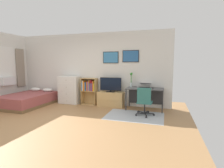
# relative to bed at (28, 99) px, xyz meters

# --- Properties ---
(ground_plane) EXTENTS (7.20, 7.20, 0.00)m
(ground_plane) POSITION_rel_bed_xyz_m (2.05, -1.39, -0.22)
(ground_plane) COLOR #A87A4C
(wall_back_with_posters) EXTENTS (6.12, 0.09, 2.70)m
(wall_back_with_posters) POSITION_rel_bed_xyz_m (2.06, 1.04, 1.13)
(wall_back_with_posters) COLOR silver
(wall_back_with_posters) RESTS_ON ground_plane
(area_rug) EXTENTS (1.70, 1.20, 0.01)m
(area_rug) POSITION_rel_bed_xyz_m (4.02, -0.14, -0.22)
(area_rug) COLOR #B2B7BC
(area_rug) RESTS_ON ground_plane
(bed) EXTENTS (1.39, 1.99, 0.56)m
(bed) POSITION_rel_bed_xyz_m (0.00, 0.00, 0.00)
(bed) COLOR brown
(bed) RESTS_ON ground_plane
(dresser) EXTENTS (0.81, 0.46, 1.07)m
(dresser) POSITION_rel_bed_xyz_m (1.29, 0.77, 0.31)
(dresser) COLOR white
(dresser) RESTS_ON ground_plane
(bookshelf) EXTENTS (0.59, 0.30, 1.01)m
(bookshelf) POSITION_rel_bed_xyz_m (2.10, 0.82, 0.39)
(bookshelf) COLOR tan
(bookshelf) RESTS_ON ground_plane
(tv_stand) EXTENTS (0.95, 0.41, 0.53)m
(tv_stand) POSITION_rel_bed_xyz_m (2.98, 0.78, 0.04)
(tv_stand) COLOR tan
(tv_stand) RESTS_ON ground_plane
(television) EXTENTS (0.80, 0.16, 0.52)m
(television) POSITION_rel_bed_xyz_m (2.98, 0.76, 0.57)
(television) COLOR black
(television) RESTS_ON tv_stand
(desk) EXTENTS (1.23, 0.62, 0.74)m
(desk) POSITION_rel_bed_xyz_m (4.22, 0.75, 0.39)
(desk) COLOR #4C4C4F
(desk) RESTS_ON ground_plane
(office_chair) EXTENTS (0.56, 0.58, 0.86)m
(office_chair) POSITION_rel_bed_xyz_m (4.29, -0.06, 0.23)
(office_chair) COLOR #232326
(office_chair) RESTS_ON ground_plane
(laptop) EXTENTS (0.42, 0.45, 0.17)m
(laptop) POSITION_rel_bed_xyz_m (4.20, 0.79, 0.58)
(laptop) COLOR #B7B7BC
(laptop) RESTS_ON desk
(computer_mouse) EXTENTS (0.06, 0.10, 0.03)m
(computer_mouse) POSITION_rel_bed_xyz_m (4.48, 0.66, 0.53)
(computer_mouse) COLOR #262628
(computer_mouse) RESTS_ON desk
(bamboo_vase) EXTENTS (0.10, 0.10, 0.50)m
(bamboo_vase) POSITION_rel_bed_xyz_m (3.71, 0.85, 0.76)
(bamboo_vase) COLOR silver
(bamboo_vase) RESTS_ON desk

